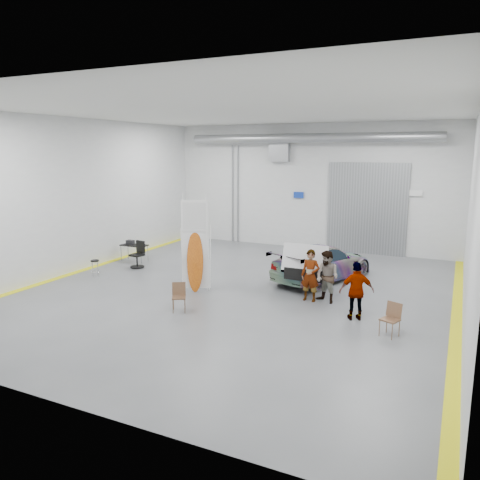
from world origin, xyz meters
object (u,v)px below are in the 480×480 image
at_px(person_b, 327,277).
at_px(folding_chair_far, 389,326).
at_px(folding_chair_near, 179,303).
at_px(office_chair, 138,256).
at_px(work_table, 133,245).
at_px(shop_stool, 95,268).
at_px(sedan_car, 322,262).
at_px(surfboard_display, 192,253).
at_px(person_c, 357,291).
at_px(person_a, 310,275).

distance_m(person_b, folding_chair_far, 3.02).
height_order(person_b, folding_chair_near, person_b).
distance_m(folding_chair_near, folding_chair_far, 6.02).
bearing_deg(office_chair, folding_chair_far, -7.95).
bearing_deg(folding_chair_far, folding_chair_near, -151.55).
height_order(person_b, work_table, person_b).
height_order(person_b, shop_stool, person_b).
xyz_separation_m(person_b, folding_chair_near, (-3.77, -2.71, -0.57)).
distance_m(sedan_car, folding_chair_far, 5.51).
distance_m(sedan_car, surfboard_display, 4.95).
xyz_separation_m(folding_chair_near, work_table, (-5.30, 4.62, 0.46)).
relative_size(person_c, folding_chair_far, 1.91).
distance_m(person_c, surfboard_display, 5.65).
distance_m(person_b, office_chair, 8.29).
height_order(person_b, office_chair, person_b).
distance_m(person_a, folding_chair_near, 4.22).
xyz_separation_m(folding_chair_near, shop_stool, (-5.01, 1.93, 0.06)).
height_order(sedan_car, person_c, person_c).
height_order(sedan_car, folding_chair_far, sedan_car).
height_order(person_a, person_b, person_a).
distance_m(sedan_car, folding_chair_near, 6.03).
relative_size(folding_chair_far, office_chair, 0.82).
relative_size(person_a, person_c, 1.00).
xyz_separation_m(surfboard_display, folding_chair_far, (6.66, -1.23, -1.07)).
bearing_deg(shop_stool, folding_chair_far, -6.32).
distance_m(person_c, work_table, 10.67).
height_order(person_c, work_table, person_c).
bearing_deg(surfboard_display, folding_chair_far, -31.82).
bearing_deg(sedan_car, person_c, 139.43).
bearing_deg(folding_chair_near, work_table, 108.05).
bearing_deg(office_chair, shop_stool, -98.66).
relative_size(sedan_car, person_b, 2.72).
distance_m(work_table, office_chair, 1.22).
xyz_separation_m(person_b, surfboard_display, (-4.46, -0.77, 0.51)).
height_order(sedan_car, work_table, sedan_car).
height_order(person_a, shop_stool, person_a).
bearing_deg(work_table, surfboard_display, -30.14).
distance_m(folding_chair_near, work_table, 7.04).
xyz_separation_m(sedan_car, office_chair, (-7.34, -1.47, -0.18)).
xyz_separation_m(folding_chair_far, office_chair, (-10.41, 3.09, 0.20)).
bearing_deg(folding_chair_far, person_a, 166.42).
relative_size(person_b, work_table, 1.43).
distance_m(sedan_car, person_c, 4.23).
distance_m(sedan_car, person_a, 2.66).
bearing_deg(folding_chair_far, surfboard_display, -168.77).
relative_size(person_a, person_b, 1.01).
xyz_separation_m(surfboard_display, folding_chair_near, (0.69, -1.94, -1.08)).
bearing_deg(office_chair, sedan_car, 19.93).
bearing_deg(shop_stool, folding_chair_near, -21.04).
bearing_deg(folding_chair_far, sedan_car, 145.60).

